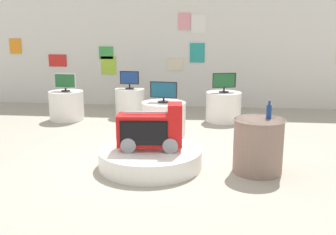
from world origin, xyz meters
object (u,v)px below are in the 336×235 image
Objects in this scene: tv_on_far_right at (224,82)px; bottle_on_side_table at (269,111)px; tv_on_left_rear at (129,79)px; side_table_round at (258,145)px; display_pedestal_left_rear at (130,102)px; display_pedestal_far_right at (223,107)px; display_pedestal_center_rear at (67,106)px; tv_on_center_rear at (65,82)px; display_pedestal_right_rear at (164,119)px; main_display_pedestal at (150,158)px; novelty_firetruck_tv at (151,131)px; tv_on_right_rear at (164,91)px.

tv_on_far_right is 3.19m from bottle_on_side_table.
tv_on_left_rear reaches higher than side_table_round.
display_pedestal_left_rear and display_pedestal_far_right have the same top height.
display_pedestal_center_rear is 1.53× the size of tv_on_center_rear.
display_pedestal_left_rear is 0.82× the size of display_pedestal_right_rear.
bottle_on_side_table reaches higher than display_pedestal_left_rear.
main_display_pedestal is 1.58× the size of novelty_firetruck_tv.
tv_on_right_rear is at bearing -25.42° from tv_on_center_rear.
novelty_firetruck_tv is at bearing -178.85° from bottle_on_side_table.
display_pedestal_right_rear is 1.90m from tv_on_far_right.
tv_on_center_rear is (-2.41, 2.93, 0.32)m from novelty_firetruck_tv.
side_table_round is (1.59, -1.83, -0.47)m from tv_on_right_rear.
display_pedestal_center_rear is 0.91× the size of display_pedestal_right_rear.
side_table_round is (3.97, -2.97, 0.07)m from display_pedestal_center_rear.
display_pedestal_right_rear is 1.08× the size of display_pedestal_far_right.
tv_on_left_rear is 0.53× the size of display_pedestal_right_rear.
tv_on_center_rear is 5.02m from bottle_on_side_table.
tv_on_far_right reaches higher than novelty_firetruck_tv.
main_display_pedestal is 2.97× the size of tv_on_far_right.
display_pedestal_center_rear is at bearing 129.23° from main_display_pedestal.
tv_on_left_rear is 0.90× the size of tv_on_center_rear.
main_display_pedestal is 1.94m from tv_on_right_rear.
bottle_on_side_table reaches higher than main_display_pedestal.
display_pedestal_center_rear is 0.55m from tv_on_center_rear.
main_display_pedestal is at bearing -110.36° from display_pedestal_far_right.
display_pedestal_left_rear is at bearing 128.51° from bottle_on_side_table.
novelty_firetruck_tv is 1.24× the size of display_pedestal_far_right.
novelty_firetruck_tv is 1.73m from bottle_on_side_table.
tv_on_center_rear is at bearing -176.01° from display_pedestal_far_right.
tv_on_center_rear is 2.69m from display_pedestal_right_rear.
display_pedestal_right_rear is 1.08× the size of side_table_round.
display_pedestal_left_rear is (-1.03, 3.47, 0.19)m from main_display_pedestal.
tv_on_left_rear is at bearing 106.49° from main_display_pedestal.
bottle_on_side_table is at bearing 27.25° from side_table_round.
display_pedestal_center_rear is (-1.36, -0.54, -0.56)m from tv_on_left_rear.
tv_on_center_rear is (-1.36, -0.55, 0.55)m from display_pedestal_left_rear.
side_table_round is (3.97, -2.96, -0.48)m from tv_on_center_rear.
display_pedestal_left_rear is 2.73× the size of bottle_on_side_table.
side_table_round is at bearing -36.76° from tv_on_center_rear.
display_pedestal_far_right is at bearing 69.96° from novelty_firetruck_tv.
tv_on_right_rear is 1.90m from display_pedestal_far_right.
display_pedestal_far_right is at bearing 69.64° from main_display_pedestal.
display_pedestal_right_rear is 2.53m from bottle_on_side_table.
novelty_firetruck_tv is 1.82m from display_pedestal_right_rear.
tv_on_right_rear is (0.00, -0.00, 0.54)m from display_pedestal_right_rear.
tv_on_center_rear is 0.64× the size of display_pedestal_far_right.
tv_on_far_right reaches higher than display_pedestal_center_rear.
tv_on_right_rear is 2.47m from bottle_on_side_table.
novelty_firetruck_tv is 1.57m from side_table_round.
display_pedestal_right_rear is (2.38, -1.13, 0.00)m from display_pedestal_center_rear.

